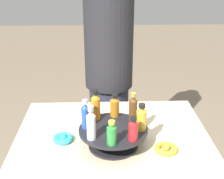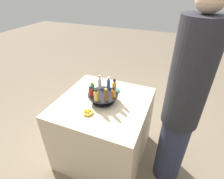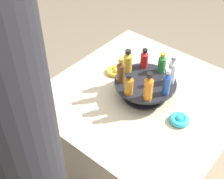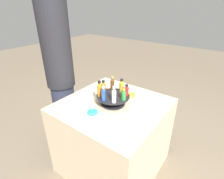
{
  "view_description": "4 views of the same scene",
  "coord_description": "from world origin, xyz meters",
  "px_view_note": "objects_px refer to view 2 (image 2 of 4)",
  "views": [
    {
      "loc": [
        -1.11,
        0.04,
        1.46
      ],
      "look_at": [
        0.19,
        -0.0,
        0.9
      ],
      "focal_mm": 50.0,
      "sensor_mm": 36.0,
      "label": 1
    },
    {
      "loc": [
        0.6,
        -1.22,
        1.7
      ],
      "look_at": [
        0.09,
        -0.0,
        0.88
      ],
      "focal_mm": 28.0,
      "sensor_mm": 36.0,
      "label": 2
    },
    {
      "loc": [
        0.93,
        0.59,
        1.71
      ],
      "look_at": [
        0.23,
        -0.0,
        0.91
      ],
      "focal_mm": 50.0,
      "sensor_mm": 36.0,
      "label": 3
    },
    {
      "loc": [
        -0.77,
        1.05,
        1.51
      ],
      "look_at": [
        0.01,
        -0.0,
        0.86
      ],
      "focal_mm": 28.0,
      "sensor_mm": 36.0,
      "label": 4
    }
  ],
  "objects_px": {
    "bottle_gold": "(96,95)",
    "bottle_orange": "(114,86)",
    "bottle_red": "(91,92)",
    "bottle_blue": "(109,83)",
    "bottle_amber": "(114,93)",
    "ribbon_bow_gold": "(88,113)",
    "bottle_clear": "(100,82)",
    "person_figure": "(182,107)",
    "display_stand": "(103,97)",
    "ribbon_bow_teal": "(116,90)",
    "bottle_green": "(92,87)",
    "bottle_brown": "(106,95)"
  },
  "relations": [
    {
      "from": "bottle_orange",
      "to": "bottle_blue",
      "type": "height_order",
      "value": "bottle_orange"
    },
    {
      "from": "bottle_orange",
      "to": "ribbon_bow_teal",
      "type": "xyz_separation_m",
      "value": [
        -0.04,
        0.14,
        -0.13
      ]
    },
    {
      "from": "bottle_gold",
      "to": "bottle_clear",
      "type": "distance_m",
      "value": 0.21
    },
    {
      "from": "bottle_blue",
      "to": "person_figure",
      "type": "bearing_deg",
      "value": -9.76
    },
    {
      "from": "bottle_red",
      "to": "bottle_clear",
      "type": "height_order",
      "value": "bottle_clear"
    },
    {
      "from": "bottle_gold",
      "to": "bottle_brown",
      "type": "distance_m",
      "value": 0.09
    },
    {
      "from": "bottle_blue",
      "to": "ribbon_bow_gold",
      "type": "distance_m",
      "value": 0.36
    },
    {
      "from": "bottle_blue",
      "to": "bottle_clear",
      "type": "height_order",
      "value": "bottle_clear"
    },
    {
      "from": "display_stand",
      "to": "ribbon_bow_teal",
      "type": "xyz_separation_m",
      "value": [
        0.04,
        0.21,
        -0.04
      ]
    },
    {
      "from": "bottle_amber",
      "to": "person_figure",
      "type": "xyz_separation_m",
      "value": [
        0.58,
        0.01,
        0.01
      ]
    },
    {
      "from": "bottle_green",
      "to": "ribbon_bow_gold",
      "type": "distance_m",
      "value": 0.26
    },
    {
      "from": "bottle_gold",
      "to": "display_stand",
      "type": "bearing_deg",
      "value": 84.66
    },
    {
      "from": "display_stand",
      "to": "bottle_orange",
      "type": "height_order",
      "value": "bottle_orange"
    },
    {
      "from": "bottle_green",
      "to": "bottle_clear",
      "type": "xyz_separation_m",
      "value": [
        0.04,
        0.08,
        0.02
      ]
    },
    {
      "from": "bottle_amber",
      "to": "bottle_orange",
      "type": "xyz_separation_m",
      "value": [
        -0.03,
        0.08,
        0.01
      ]
    },
    {
      "from": "bottle_clear",
      "to": "person_figure",
      "type": "relative_size",
      "value": 0.08
    },
    {
      "from": "bottle_gold",
      "to": "bottle_orange",
      "type": "relative_size",
      "value": 0.85
    },
    {
      "from": "bottle_orange",
      "to": "ribbon_bow_gold",
      "type": "xyz_separation_m",
      "value": [
        -0.13,
        -0.29,
        -0.14
      ]
    },
    {
      "from": "bottle_orange",
      "to": "display_stand",
      "type": "bearing_deg",
      "value": -140.34
    },
    {
      "from": "bottle_green",
      "to": "bottle_amber",
      "type": "height_order",
      "value": "bottle_amber"
    },
    {
      "from": "ribbon_bow_teal",
      "to": "bottle_blue",
      "type": "bearing_deg",
      "value": -108.22
    },
    {
      "from": "bottle_gold",
      "to": "bottle_orange",
      "type": "height_order",
      "value": "bottle_orange"
    },
    {
      "from": "ribbon_bow_gold",
      "to": "bottle_gold",
      "type": "bearing_deg",
      "value": 71.78
    },
    {
      "from": "person_figure",
      "to": "bottle_red",
      "type": "bearing_deg",
      "value": 5.34
    },
    {
      "from": "bottle_orange",
      "to": "bottle_red",
      "type": "bearing_deg",
      "value": -140.34
    },
    {
      "from": "ribbon_bow_gold",
      "to": "person_figure",
      "type": "bearing_deg",
      "value": 15.93
    },
    {
      "from": "bottle_blue",
      "to": "ribbon_bow_gold",
      "type": "relative_size",
      "value": 1.35
    },
    {
      "from": "display_stand",
      "to": "bottle_gold",
      "type": "relative_size",
      "value": 2.47
    },
    {
      "from": "bottle_green",
      "to": "bottle_orange",
      "type": "distance_m",
      "value": 0.21
    },
    {
      "from": "bottle_green",
      "to": "ribbon_bow_gold",
      "type": "relative_size",
      "value": 1.05
    },
    {
      "from": "bottle_amber",
      "to": "ribbon_bow_gold",
      "type": "bearing_deg",
      "value": -127.51
    },
    {
      "from": "bottle_green",
      "to": "bottle_gold",
      "type": "xyz_separation_m",
      "value": [
        0.1,
        -0.12,
        0.01
      ]
    },
    {
      "from": "bottle_brown",
      "to": "person_figure",
      "type": "relative_size",
      "value": 0.07
    },
    {
      "from": "ribbon_bow_gold",
      "to": "person_figure",
      "type": "xyz_separation_m",
      "value": [
        0.74,
        0.21,
        0.13
      ]
    },
    {
      "from": "ribbon_bow_gold",
      "to": "ribbon_bow_teal",
      "type": "distance_m",
      "value": 0.44
    },
    {
      "from": "bottle_red",
      "to": "ribbon_bow_gold",
      "type": "bearing_deg",
      "value": -73.24
    },
    {
      "from": "bottle_gold",
      "to": "ribbon_bow_gold",
      "type": "distance_m",
      "value": 0.17
    },
    {
      "from": "bottle_amber",
      "to": "bottle_blue",
      "type": "height_order",
      "value": "bottle_blue"
    },
    {
      "from": "bottle_orange",
      "to": "bottle_clear",
      "type": "height_order",
      "value": "bottle_clear"
    },
    {
      "from": "bottle_green",
      "to": "ribbon_bow_teal",
      "type": "relative_size",
      "value": 1.14
    },
    {
      "from": "bottle_gold",
      "to": "bottle_amber",
      "type": "bearing_deg",
      "value": 39.66
    },
    {
      "from": "display_stand",
      "to": "bottle_brown",
      "type": "distance_m",
      "value": 0.15
    },
    {
      "from": "bottle_orange",
      "to": "ribbon_bow_teal",
      "type": "height_order",
      "value": "bottle_orange"
    },
    {
      "from": "bottle_amber",
      "to": "ribbon_bow_gold",
      "type": "height_order",
      "value": "bottle_amber"
    },
    {
      "from": "bottle_red",
      "to": "bottle_amber",
      "type": "distance_m",
      "value": 0.21
    },
    {
      "from": "bottle_red",
      "to": "bottle_gold",
      "type": "bearing_deg",
      "value": -27.84
    },
    {
      "from": "display_stand",
      "to": "ribbon_bow_gold",
      "type": "xyz_separation_m",
      "value": [
        -0.04,
        -0.21,
        -0.04
      ]
    },
    {
      "from": "bottle_amber",
      "to": "bottle_orange",
      "type": "height_order",
      "value": "bottle_orange"
    },
    {
      "from": "bottle_red",
      "to": "bottle_blue",
      "type": "bearing_deg",
      "value": 62.16
    },
    {
      "from": "bottle_green",
      "to": "ribbon_bow_teal",
      "type": "height_order",
      "value": "bottle_green"
    }
  ]
}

